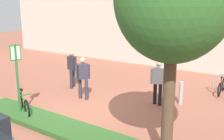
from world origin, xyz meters
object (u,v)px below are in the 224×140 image
at_px(bike_at_sign, 23,104).
at_px(person_suited_dark, 72,67).
at_px(person_suited_navy, 83,76).
at_px(bollard_steel, 181,93).
at_px(parking_sign_post, 17,70).
at_px(person_shirt_white, 158,80).

height_order(bike_at_sign, person_suited_dark, person_suited_dark).
bearing_deg(person_suited_dark, person_suited_navy, -32.50).
height_order(person_suited_dark, person_suited_navy, same).
distance_m(bollard_steel, person_suited_navy, 3.91).
bearing_deg(parking_sign_post, person_suited_navy, 74.56).
bearing_deg(person_suited_dark, parking_sign_post, -77.58).
height_order(parking_sign_post, person_suited_navy, parking_sign_post).
relative_size(person_suited_dark, person_suited_navy, 1.00).
distance_m(person_shirt_white, person_suited_dark, 4.24).
xyz_separation_m(bollard_steel, person_shirt_white, (-0.72, -0.56, 0.53)).
xyz_separation_m(parking_sign_post, person_suited_navy, (0.70, 2.54, -0.63)).
xyz_separation_m(bollard_steel, person_suited_navy, (-3.48, -1.68, 0.53)).
bearing_deg(bike_at_sign, person_shirt_white, 45.08).
bearing_deg(bollard_steel, person_suited_navy, -154.22).
bearing_deg(parking_sign_post, bike_at_sign, 94.83).
bearing_deg(person_shirt_white, person_suited_navy, -158.00).
height_order(bollard_steel, person_suited_navy, person_suited_navy).
bearing_deg(person_suited_navy, bollard_steel, 25.78).
bearing_deg(person_shirt_white, person_suited_dark, -177.50).
relative_size(parking_sign_post, bollard_steel, 2.75).
bearing_deg(person_suited_navy, bike_at_sign, -106.74).
bearing_deg(bollard_steel, person_shirt_white, -141.73).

